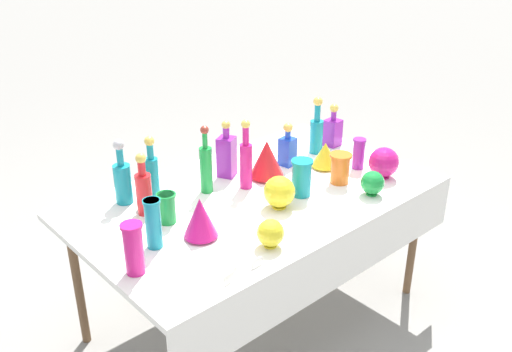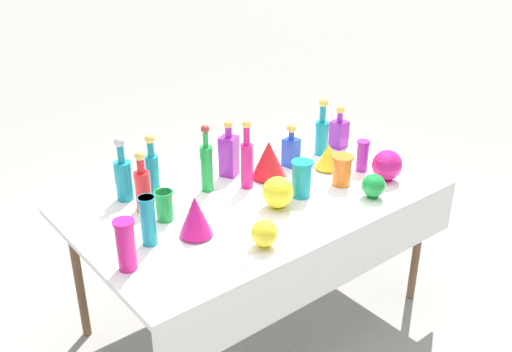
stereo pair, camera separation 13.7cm
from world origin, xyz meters
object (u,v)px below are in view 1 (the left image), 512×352
tall_bottle_0 (152,173)px  slender_vase_2 (133,247)px  tall_bottle_1 (123,179)px  slender_vase_3 (340,167)px  fluted_vase_2 (267,159)px  square_decanter_1 (333,130)px  tall_bottle_4 (144,190)px  slender_vase_1 (302,177)px  square_decanter_2 (288,148)px  round_bowl_1 (373,183)px  cardboard_box_behind_left (169,224)px  slender_vase_4 (359,153)px  fluted_vase_0 (325,155)px  slender_vase_0 (153,222)px  fluted_vase_1 (200,218)px  round_bowl_0 (279,192)px  tall_bottle_3 (317,131)px  slender_vase_5 (167,207)px  tall_bottle_5 (246,161)px  round_bowl_3 (271,233)px  round_bowl_2 (384,162)px  square_decanter_0 (227,154)px  tall_bottle_2 (206,166)px

tall_bottle_0 → slender_vase_2: (-0.39, -0.48, -0.02)m
tall_bottle_0 → slender_vase_2: 0.62m
tall_bottle_1 → slender_vase_3: 1.10m
fluted_vase_2 → square_decanter_1: bearing=5.9°
tall_bottle_0 → slender_vase_3: (0.82, -0.49, -0.05)m
tall_bottle_4 → slender_vase_1: tall_bottle_4 is taller
square_decanter_1 → square_decanter_2: (-0.40, -0.02, 0.00)m
square_decanter_2 → round_bowl_1: (0.06, -0.54, -0.03)m
tall_bottle_1 → slender_vase_1: size_ratio=1.75×
slender_vase_2 → cardboard_box_behind_left: bearing=52.6°
slender_vase_4 → fluted_vase_0: bearing=135.8°
slender_vase_0 → slender_vase_3: slender_vase_0 is taller
fluted_vase_1 → fluted_vase_0: bearing=7.8°
tall_bottle_1 → round_bowl_1: (0.96, -0.75, -0.06)m
tall_bottle_0 → slender_vase_0: tall_bottle_0 is taller
slender_vase_1 → round_bowl_0: bearing=-173.5°
round_bowl_0 → tall_bottle_1: bearing=134.2°
slender_vase_0 → slender_vase_4: bearing=-3.1°
tall_bottle_3 → slender_vase_3: size_ratio=2.11×
slender_vase_2 → slender_vase_5: size_ratio=1.51×
tall_bottle_5 → square_decanter_2: 0.36m
slender_vase_0 → round_bowl_3: (0.36, -0.33, -0.05)m
slender_vase_4 → round_bowl_3: 0.94m
tall_bottle_4 → round_bowl_2: (1.15, -0.51, -0.04)m
tall_bottle_3 → round_bowl_1: size_ratio=2.67×
square_decanter_2 → fluted_vase_1: bearing=-160.3°
round_bowl_1 → cardboard_box_behind_left: 1.55m
cardboard_box_behind_left → fluted_vase_0: bearing=-66.4°
square_decanter_0 → slender_vase_0: square_decanter_0 is taller
slender_vase_0 → fluted_vase_2: slender_vase_0 is taller
slender_vase_1 → cardboard_box_behind_left: slender_vase_1 is taller
slender_vase_0 → cardboard_box_behind_left: bearing=55.3°
slender_vase_4 → tall_bottle_5: bearing=159.1°
tall_bottle_2 → square_decanter_1: bearing=-1.2°
fluted_vase_2 → tall_bottle_5: bearing=-174.2°
slender_vase_5 → round_bowl_2: bearing=-18.2°
fluted_vase_0 → cardboard_box_behind_left: fluted_vase_0 is taller
cardboard_box_behind_left → round_bowl_3: bearing=-104.3°
tall_bottle_0 → slender_vase_1: size_ratio=1.76×
slender_vase_1 → round_bowl_0: (-0.17, -0.02, -0.02)m
tall_bottle_3 → square_decanter_1: size_ratio=1.29×
square_decanter_1 → round_bowl_0: 0.85m
square_decanter_1 → slender_vase_3: 0.50m
slender_vase_2 → fluted_vase_2: bearing=16.5°
tall_bottle_2 → cardboard_box_behind_left: 1.10m
round_bowl_1 → round_bowl_3: 0.70m
tall_bottle_1 → slender_vase_5: (0.05, -0.30, -0.05)m
tall_bottle_2 → tall_bottle_3: tall_bottle_2 is taller
square_decanter_0 → slender_vase_1: size_ratio=1.65×
round_bowl_2 → round_bowl_0: bearing=168.7°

